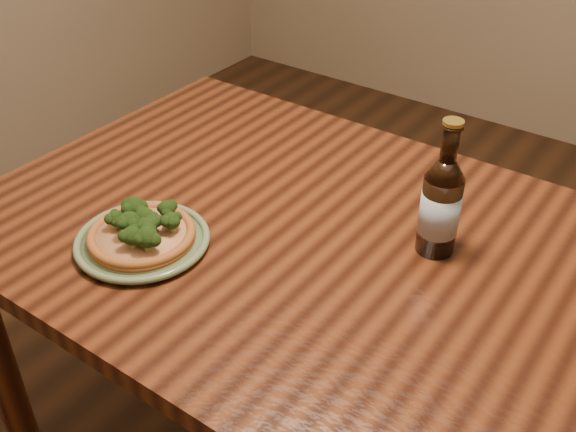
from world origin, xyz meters
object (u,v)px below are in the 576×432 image
Objects in this scene: beer_bottle at (441,205)px; pizza at (142,232)px; table at (371,299)px; plate at (142,241)px.

pizza is at bearing -162.49° from beer_bottle.
pizza is 0.76× the size of beer_bottle.
beer_bottle is at bearing 34.58° from pizza.
table is 0.22m from beer_bottle.
table is 6.10× the size of beer_bottle.
pizza is at bearing -150.13° from table.
plate reaches higher than table.
plate is at bearing -150.23° from table.
table is 0.44m from plate.
pizza is (0.00, 0.00, 0.02)m from plate.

